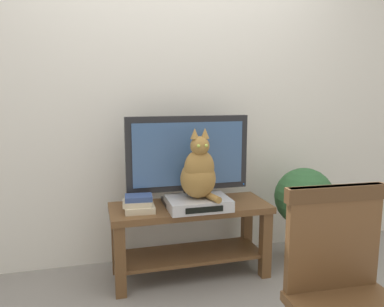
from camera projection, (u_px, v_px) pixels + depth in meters
The scene contains 8 objects.
back_wall at pixel (169, 79), 2.84m from camera, with size 7.00×0.12×2.80m, color silver.
tv_stand at pixel (190, 227), 2.63m from camera, with size 1.11×0.43×0.52m.
tv at pixel (188, 157), 2.60m from camera, with size 0.87×0.20×0.62m.
media_box at pixel (198, 203), 2.51m from camera, with size 0.42×0.30×0.08m.
cat at pixel (199, 172), 2.47m from camera, with size 0.24×0.29×0.47m.
wooden_chair at pixel (348, 291), 1.40m from camera, with size 0.44×0.44×0.94m.
book_stack at pixel (139, 204), 2.45m from camera, with size 0.22×0.18×0.11m.
potted_plant at pixel (304, 202), 2.81m from camera, with size 0.44×0.44×0.74m.
Camera 1 is at (-0.58, -1.85, 1.30)m, focal length 34.82 mm.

